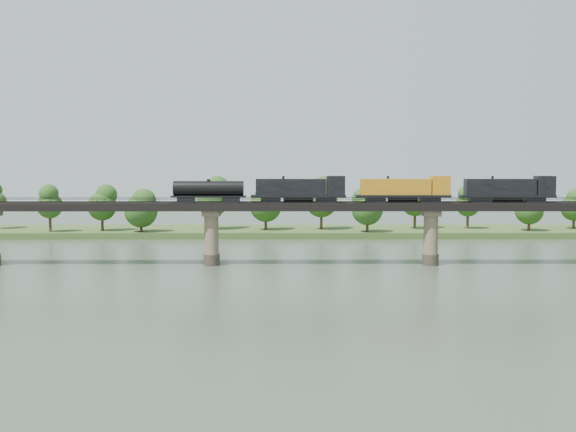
{
  "coord_description": "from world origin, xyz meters",
  "views": [
    {
      "loc": [
        13.4,
        -100.61,
        18.93
      ],
      "look_at": [
        13.95,
        30.0,
        9.0
      ],
      "focal_mm": 45.0,
      "sensor_mm": 36.0,
      "label": 1
    }
  ],
  "objects": [
    {
      "name": "bridge_superstructure",
      "position": [
        0.0,
        30.0,
        11.79
      ],
      "size": [
        220.0,
        4.9,
        0.75
      ],
      "color": "black",
      "rests_on": "bridge"
    },
    {
      "name": "far_bank",
      "position": [
        0.0,
        85.0,
        0.8
      ],
      "size": [
        300.0,
        24.0,
        1.6
      ],
      "primitive_type": "cube",
      "color": "#354F1F",
      "rests_on": "ground"
    },
    {
      "name": "freight_train",
      "position": [
        28.62,
        30.0,
        13.79
      ],
      "size": [
        69.57,
        2.71,
        4.79
      ],
      "color": "black",
      "rests_on": "bridge"
    },
    {
      "name": "bridge",
      "position": [
        0.0,
        30.0,
        5.46
      ],
      "size": [
        236.0,
        30.0,
        11.5
      ],
      "color": "#473A2D",
      "rests_on": "ground"
    },
    {
      "name": "far_treeline",
      "position": [
        -8.21,
        80.52,
        8.83
      ],
      "size": [
        289.06,
        17.54,
        13.6
      ],
      "color": "#382619",
      "rests_on": "far_bank"
    },
    {
      "name": "ground",
      "position": [
        0.0,
        0.0,
        0.0
      ],
      "size": [
        400.0,
        400.0,
        0.0
      ],
      "primitive_type": "plane",
      "color": "#344133",
      "rests_on": "ground"
    }
  ]
}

